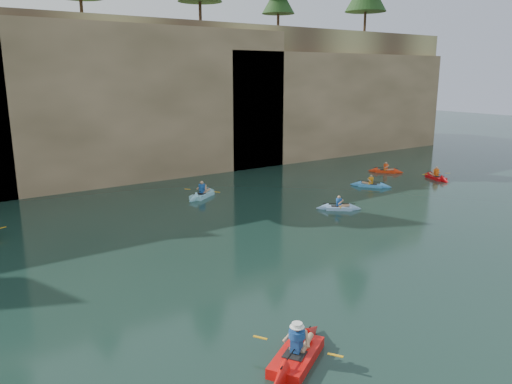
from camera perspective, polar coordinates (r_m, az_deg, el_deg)
ground at (r=18.75m, az=9.79°, el=-11.15°), size 160.00×160.00×0.00m
cliff at (r=43.71m, az=-19.15°, el=10.47°), size 70.00×16.00×12.00m
cliff_slab_center at (r=37.40m, az=-12.89°, el=10.02°), size 24.00×2.40×11.40m
cliff_slab_east at (r=48.68m, az=9.80°, el=9.97°), size 26.00×2.40×9.84m
sea_cave_center at (r=35.40m, az=-21.14°, el=2.58°), size 3.50×1.00×3.20m
sea_cave_east at (r=40.88m, az=-1.82°, el=5.76°), size 5.00×1.00×4.50m
main_kayaker at (r=14.44m, az=4.64°, el=-18.14°), size 3.78×2.74×1.44m
kayaker_ltblue_near at (r=29.33m, az=9.43°, el=-1.76°), size 2.46×2.15×1.04m
kayaker_red_far at (r=39.62m, az=19.88°, el=1.61°), size 2.18×3.22×1.17m
kayaker_ltblue_mid at (r=32.02m, az=-6.18°, el=-0.30°), size 3.28×2.51×1.30m
kayaker_blue_east at (r=35.63m, az=12.98°, el=0.79°), size 2.16×2.75×1.03m
kayaker_extra_east at (r=41.00m, az=14.59°, el=2.35°), size 2.20×2.60×1.05m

